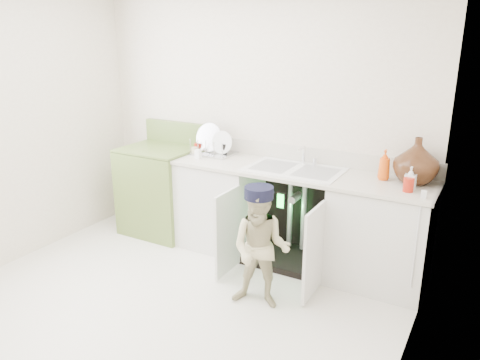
% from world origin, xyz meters
% --- Properties ---
extents(ground, '(3.50, 3.50, 0.00)m').
position_xyz_m(ground, '(0.00, 0.00, 0.00)').
color(ground, beige).
rests_on(ground, ground).
extents(room_shell, '(6.00, 5.50, 1.26)m').
position_xyz_m(room_shell, '(0.00, 0.00, 1.25)').
color(room_shell, silver).
rests_on(room_shell, ground).
extents(counter_run, '(2.44, 1.02, 1.28)m').
position_xyz_m(counter_run, '(0.60, 1.21, 0.49)').
color(counter_run, silver).
rests_on(counter_run, ground).
extents(avocado_stove, '(0.75, 0.65, 1.16)m').
position_xyz_m(avocado_stove, '(-0.97, 1.18, 0.48)').
color(avocado_stove, olive).
rests_on(avocado_stove, ground).
extents(repair_worker, '(0.53, 0.70, 0.98)m').
position_xyz_m(repair_worker, '(0.63, 0.39, 0.49)').
color(repair_worker, beige).
rests_on(repair_worker, ground).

